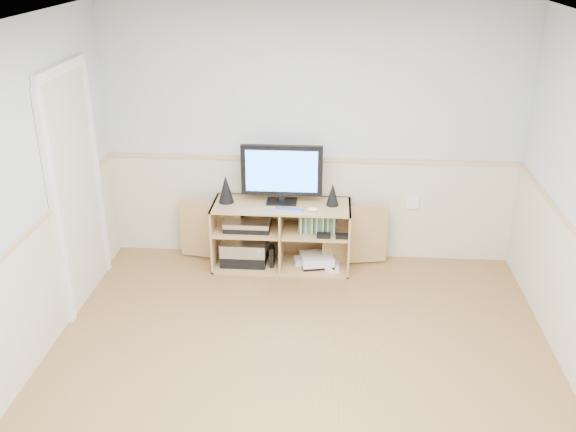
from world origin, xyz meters
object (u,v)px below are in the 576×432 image
Objects in this scene: monitor at (282,172)px; game_consoles at (316,260)px; keyboard at (289,210)px; media_cabinet at (282,232)px.

game_consoles is (0.34, -0.06, -0.89)m from monitor.
keyboard is 0.59× the size of game_consoles.
game_consoles is at bearing -10.12° from monitor.
keyboard is 0.65m from game_consoles.
keyboard is at bearing -66.54° from media_cabinet.
media_cabinet is 0.39m from keyboard.
game_consoles is at bearing -11.65° from media_cabinet.
keyboard reaches higher than media_cabinet.
monitor is at bearing 169.88° from game_consoles.
media_cabinet is at bearing 127.43° from keyboard.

